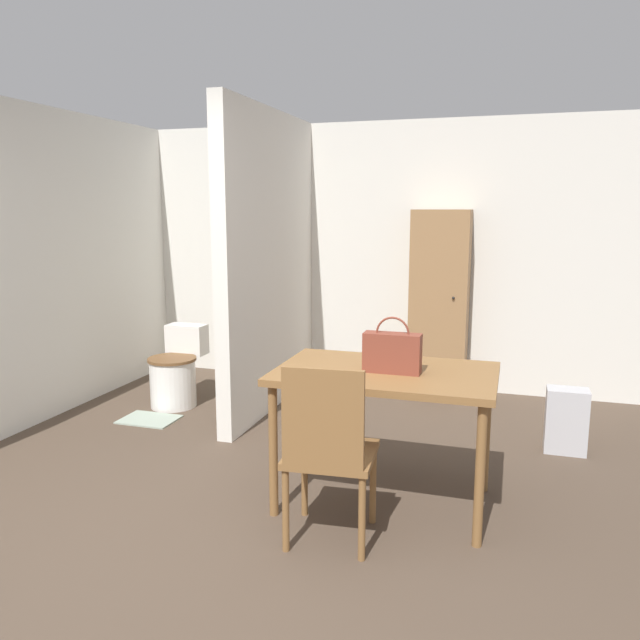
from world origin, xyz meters
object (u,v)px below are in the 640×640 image
Objects in this scene: handbag at (392,352)px; space_heater at (566,421)px; toilet at (176,373)px; wooden_chair at (328,448)px; wooden_cabinet at (439,304)px; dining_table at (385,385)px.

handbag reaches higher than space_heater.
toilet reaches higher than space_heater.
handbag is at bearing 62.09° from wooden_chair.
wooden_cabinet reaches higher than wooden_chair.
toilet is at bearing -154.82° from wooden_cabinet.
toilet is at bearing 148.71° from dining_table.
dining_table is at bearing 67.34° from wooden_chair.
space_heater is (1.07, 1.14, -0.48)m from dining_table.
handbag is at bearing -31.47° from toilet.
wooden_cabinet is 1.67m from space_heater.
handbag is (0.04, -0.03, 0.20)m from dining_table.
wooden_cabinet is at bearing 89.26° from dining_table.
wooden_cabinet is (2.14, 1.01, 0.56)m from toilet.
toilet is at bearing 177.39° from space_heater.
space_heater is at bearing -2.61° from toilet.
handbag reaches higher than wooden_chair.
space_heater is at bearing 48.83° from wooden_chair.
wooden_cabinet is 3.68× the size of space_heater.
dining_table is 1.28× the size of wooden_chair.
wooden_chair reaches higher than space_heater.
handbag is 1.71m from space_heater.
dining_table is 2.51m from toilet.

